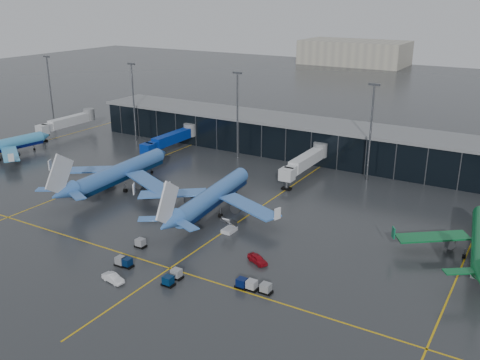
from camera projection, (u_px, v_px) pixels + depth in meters
The scene contains 11 objects.
ground at pixel (176, 227), 113.07m from camera, with size 600.00×600.00×0.00m, color #282B2D.
terminal_pier at pixel (300, 138), 161.48m from camera, with size 142.00×17.00×10.70m.
jet_bridges at pixel (170, 139), 163.32m from camera, with size 94.00×27.50×7.20m.
flood_masts at pixel (300, 120), 146.56m from camera, with size 203.00×0.50×25.50m.
taxi_lines at pixel (242, 219), 116.82m from camera, with size 220.00×120.00×0.02m.
airliner_arkefly at pixel (120, 163), 133.49m from camera, with size 38.30×43.62×13.41m, color #3A6DBE, non-canonical shape.
airliner_klm_near at pixel (213, 186), 118.53m from camera, with size 36.45×41.51×12.76m, color #3D75CA, non-canonical shape.
baggage_carts at pixel (184, 272), 93.32m from camera, with size 31.15×10.23×1.70m.
mobile_airstair at pixel (229, 228), 110.50m from camera, with size 2.23×3.22×3.45m.
service_van_red at pixel (258, 259), 97.75m from camera, with size 1.86×4.62×1.57m, color #A10C18.
service_van_white at pixel (113, 278), 91.32m from camera, with size 1.57×4.50×1.48m, color silver.
Camera 1 is at (64.65, -81.80, 46.87)m, focal length 40.00 mm.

